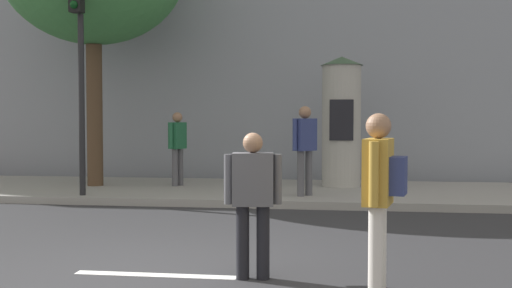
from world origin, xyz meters
name	(u,v)px	position (x,y,z in m)	size (l,w,h in m)	color
ground_plane	(155,275)	(0.00, 0.00, 0.00)	(80.00, 80.00, 0.00)	#2B2B2D
sidewalk_curb	(249,192)	(0.00, 7.00, 0.07)	(36.00, 4.00, 0.15)	gray
lane_markings	(155,275)	(0.00, 0.00, 0.00)	(25.80, 0.16, 0.01)	silver
traffic_light	(79,48)	(-3.14, 5.24, 3.08)	(0.24, 0.45, 4.36)	black
poster_column	(341,121)	(2.01, 7.72, 1.63)	(0.96, 0.96, 2.93)	#9E9B93
pedestrian_in_dark_shirt	(380,187)	(2.38, -0.51, 1.06)	(0.45, 0.62, 1.76)	silver
pedestrian_with_bag	(253,192)	(1.08, 0.01, 0.93)	(0.61, 0.42, 1.56)	black
pedestrian_in_light_jacket	(177,143)	(-1.69, 7.27, 1.12)	(0.37, 0.53, 1.67)	#4C4C51
pedestrian_tallest	(305,143)	(1.29, 5.85, 1.21)	(0.48, 0.49, 1.78)	#4C4C51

